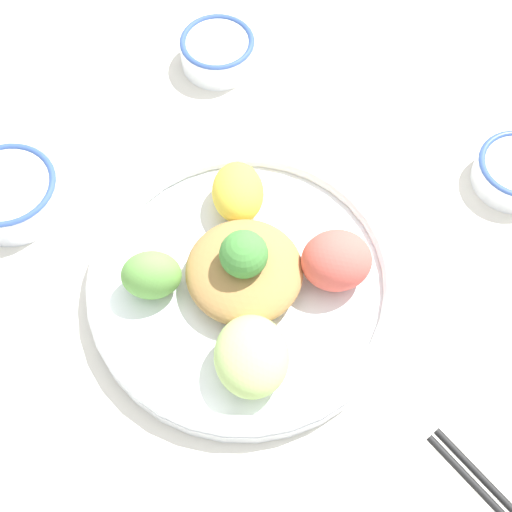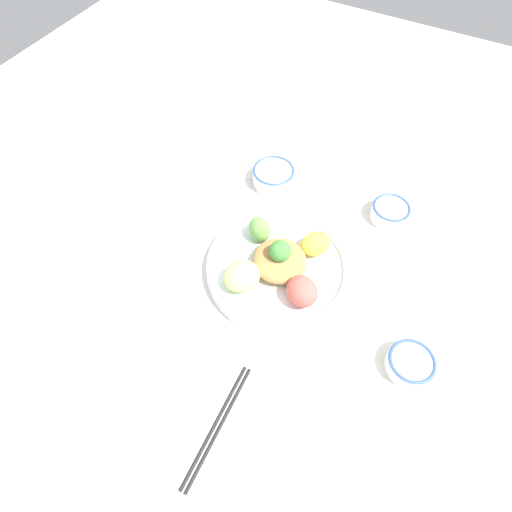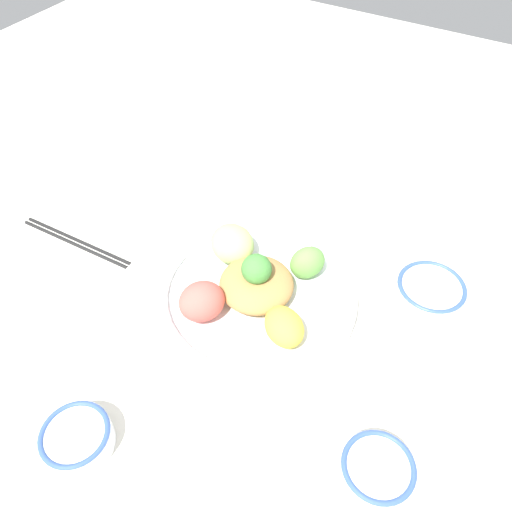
% 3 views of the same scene
% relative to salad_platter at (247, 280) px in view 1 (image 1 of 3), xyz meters
% --- Properties ---
extents(ground_plane, '(2.40, 2.40, 0.00)m').
position_rel_salad_platter_xyz_m(ground_plane, '(-0.02, -0.01, -0.03)').
color(ground_plane, silver).
extents(salad_platter, '(0.32, 0.32, 0.10)m').
position_rel_salad_platter_xyz_m(salad_platter, '(0.00, 0.00, 0.00)').
color(salad_platter, white).
rests_on(salad_platter, ground_plane).
extents(sauce_bowl_red, '(0.09, 0.09, 0.04)m').
position_rel_salad_platter_xyz_m(sauce_bowl_red, '(-0.17, -0.27, -0.00)').
color(sauce_bowl_red, white).
rests_on(sauce_bowl_red, ground_plane).
extents(rice_bowl_blue, '(0.11, 0.11, 0.04)m').
position_rel_salad_platter_xyz_m(rice_bowl_blue, '(0.14, -0.24, -0.00)').
color(rice_bowl_blue, white).
rests_on(rice_bowl_blue, ground_plane).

